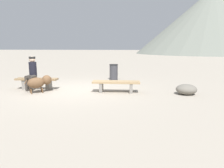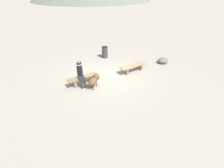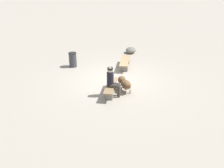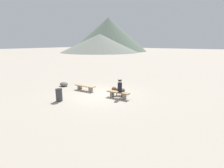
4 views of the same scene
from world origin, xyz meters
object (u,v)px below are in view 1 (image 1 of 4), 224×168
trash_bin (114,72)px  boulder (186,89)px  bench_left (116,84)px  seated_person (32,71)px  dog (39,82)px  bench_right (37,82)px

trash_bin → boulder: 4.09m
bench_left → trash_bin: (0.45, -2.82, 0.09)m
bench_left → seated_person: seated_person is taller
dog → trash_bin: bearing=15.9°
bench_right → trash_bin: 3.83m
trash_bin → dog: bearing=54.2°
boulder → seated_person: bearing=-0.5°
boulder → trash_bin: bearing=-43.9°
bench_right → trash_bin: (-2.72, -2.69, 0.09)m
bench_left → dog: size_ratio=2.10×
bench_left → bench_right: size_ratio=1.06×
bench_left → trash_bin: trash_bin is taller
bench_left → trash_bin: 2.86m
bench_left → trash_bin: bearing=-84.0°
seated_person → boulder: seated_person is taller
bench_left → bench_right: 3.17m
bench_left → boulder: bearing=176.8°
bench_right → boulder: bearing=175.6°
dog → boulder: bearing=-33.9°
dog → boulder: (-5.27, -0.40, -0.21)m
seated_person → dog: size_ratio=1.55×
bench_left → seated_person: size_ratio=1.36×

